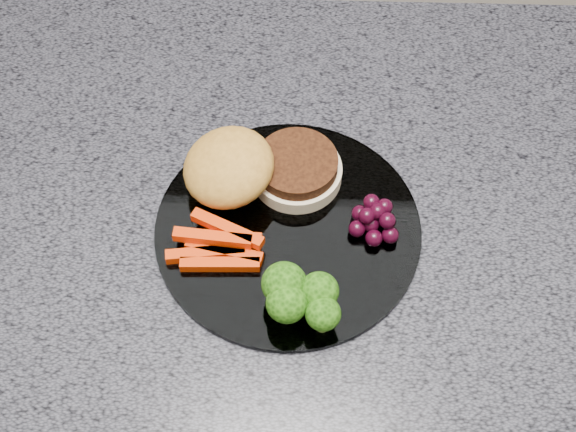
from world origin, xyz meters
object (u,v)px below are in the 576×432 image
Objects in this scene: plate at (288,229)px; burger at (253,171)px; island_cabinet at (343,383)px; grape_bunch at (375,219)px.

burger reaches higher than plate.
plate is at bearing -160.51° from island_cabinet.
grape_bunch reaches higher than plate.
plate is (-0.08, -0.03, 0.47)m from island_cabinet.
island_cabinet is at bearing 19.49° from plate.
grape_bunch is at bearing 2.32° from plate.
grape_bunch reaches higher than island_cabinet.
plate is at bearing -79.63° from burger.
plate reaches higher than island_cabinet.
island_cabinet is 0.48m from plate.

